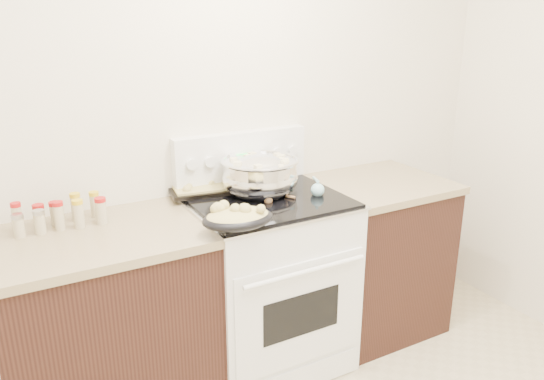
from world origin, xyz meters
TOP-DOWN VIEW (x-y plane):
  - room_shell at (0.00, 0.00)m, footprint 4.10×3.60m
  - counter_left at (-0.48, 1.43)m, footprint 0.93×0.67m
  - counter_right at (1.08, 1.43)m, footprint 0.73×0.67m
  - kitchen_range at (0.35, 1.42)m, footprint 0.78×0.73m
  - mixing_bowl at (0.36, 1.51)m, footprint 0.43×0.43m
  - roasting_pan at (0.05, 1.14)m, footprint 0.34×0.25m
  - baking_sheet at (0.15, 1.70)m, footprint 0.47×0.36m
  - wooden_spoon at (0.35, 1.40)m, footprint 0.17×0.24m
  - blue_ladle at (0.60, 1.35)m, footprint 0.15×0.24m
  - spice_jars at (-0.61, 1.58)m, footprint 0.39×0.15m

SIDE VIEW (x-z plane):
  - counter_left at x=-0.48m, z-range 0.00..0.92m
  - counter_right at x=1.08m, z-range 0.00..0.92m
  - kitchen_range at x=0.35m, z-range -0.12..1.10m
  - wooden_spoon at x=0.35m, z-range 0.93..0.98m
  - baking_sheet at x=0.15m, z-range 0.93..0.99m
  - blue_ladle at x=0.60m, z-range 0.93..1.02m
  - spice_jars at x=-0.61m, z-range 0.91..1.05m
  - roasting_pan at x=0.05m, z-range 0.94..1.05m
  - mixing_bowl at x=0.36m, z-range 0.92..1.15m
  - room_shell at x=0.00m, z-range 0.33..3.08m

